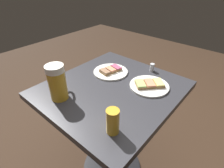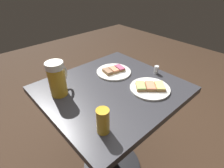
% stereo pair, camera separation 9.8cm
% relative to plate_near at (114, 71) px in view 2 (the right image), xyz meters
% --- Properties ---
extents(ground_plane, '(6.00, 6.00, 0.00)m').
position_rel_plate_near_xyz_m(ground_plane, '(0.12, 0.11, -0.77)').
color(ground_plane, '#382619').
extents(cafe_table, '(0.74, 0.68, 0.76)m').
position_rel_plate_near_xyz_m(cafe_table, '(0.12, 0.11, -0.19)').
color(cafe_table, black).
rests_on(cafe_table, ground_plane).
extents(plate_near, '(0.22, 0.22, 0.03)m').
position_rel_plate_near_xyz_m(plate_near, '(0.00, 0.00, 0.00)').
color(plate_near, white).
rests_on(plate_near, cafe_table).
extents(plate_far, '(0.22, 0.22, 0.03)m').
position_rel_plate_near_xyz_m(plate_far, '(-0.02, 0.27, 0.00)').
color(plate_far, white).
rests_on(plate_far, cafe_table).
extents(beer_mug, '(0.13, 0.11, 0.18)m').
position_rel_plate_near_xyz_m(beer_mug, '(0.36, -0.03, 0.08)').
color(beer_mug, gold).
rests_on(beer_mug, cafe_table).
extents(beer_glass_small, '(0.05, 0.05, 0.11)m').
position_rel_plate_near_xyz_m(beer_glass_small, '(0.36, 0.33, 0.05)').
color(beer_glass_small, gold).
rests_on(beer_glass_small, cafe_table).
extents(salt_shaker, '(0.03, 0.03, 0.05)m').
position_rel_plate_near_xyz_m(salt_shaker, '(-0.19, 0.19, 0.02)').
color(salt_shaker, silver).
rests_on(salt_shaker, cafe_table).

